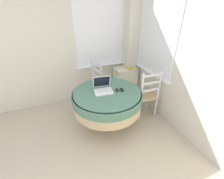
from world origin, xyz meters
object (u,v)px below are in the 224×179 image
(laptop, at_px, (103,88))
(round_dining_table, at_px, (107,99))
(book_on_cabinet, at_px, (129,68))
(dining_chair_near_back_window, at_px, (93,85))
(corner_cabinet, at_px, (125,81))
(dining_chair_near_right_window, at_px, (146,95))
(computer_mouse, at_px, (117,90))
(cell_phone, at_px, (122,90))

(laptop, bearing_deg, round_dining_table, -45.44)
(laptop, height_order, book_on_cabinet, laptop)
(dining_chair_near_back_window, bearing_deg, corner_cabinet, 8.98)
(dining_chair_near_right_window, relative_size, corner_cabinet, 1.44)
(computer_mouse, distance_m, dining_chair_near_right_window, 0.73)
(dining_chair_near_back_window, bearing_deg, cell_phone, -72.73)
(laptop, bearing_deg, dining_chair_near_right_window, -1.23)
(round_dining_table, distance_m, dining_chair_near_back_window, 0.85)
(dining_chair_near_back_window, xyz_separation_m, book_on_cabinet, (0.94, 0.10, 0.24))
(corner_cabinet, bearing_deg, round_dining_table, -130.91)
(dining_chair_near_back_window, height_order, book_on_cabinet, dining_chair_near_back_window)
(round_dining_table, height_order, laptop, laptop)
(dining_chair_near_back_window, height_order, corner_cabinet, dining_chair_near_back_window)
(round_dining_table, relative_size, corner_cabinet, 1.71)
(round_dining_table, distance_m, book_on_cabinet, 1.31)
(laptop, height_order, corner_cabinet, laptop)
(cell_phone, height_order, corner_cabinet, cell_phone)
(dining_chair_near_right_window, bearing_deg, computer_mouse, -172.97)
(book_on_cabinet, bearing_deg, corner_cabinet, 151.21)
(dining_chair_near_back_window, bearing_deg, laptop, -91.66)
(cell_phone, relative_size, dining_chair_near_back_window, 0.13)
(round_dining_table, distance_m, computer_mouse, 0.24)
(corner_cabinet, bearing_deg, book_on_cabinet, -28.79)
(round_dining_table, distance_m, dining_chair_near_right_window, 0.83)
(dining_chair_near_right_window, bearing_deg, dining_chair_near_back_window, 136.79)
(corner_cabinet, relative_size, book_on_cabinet, 2.71)
(laptop, xyz_separation_m, dining_chair_near_right_window, (0.87, -0.02, -0.34))
(dining_chair_near_back_window, relative_size, dining_chair_near_right_window, 1.00)
(corner_cabinet, bearing_deg, laptop, -134.27)
(computer_mouse, height_order, cell_phone, computer_mouse)
(computer_mouse, relative_size, dining_chair_near_right_window, 0.08)
(cell_phone, bearing_deg, dining_chair_near_right_window, 8.62)
(corner_cabinet, bearing_deg, dining_chair_near_back_window, -171.02)
(round_dining_table, height_order, book_on_cabinet, round_dining_table)
(computer_mouse, xyz_separation_m, book_on_cabinet, (0.75, 0.98, -0.06))
(corner_cabinet, height_order, book_on_cabinet, book_on_cabinet)
(laptop, distance_m, corner_cabinet, 1.36)
(laptop, xyz_separation_m, corner_cabinet, (0.90, 0.92, -0.45))
(computer_mouse, xyz_separation_m, dining_chair_near_right_window, (0.66, 0.08, -0.31))
(cell_phone, xyz_separation_m, dining_chair_near_back_window, (-0.28, 0.89, -0.29))
(book_on_cabinet, bearing_deg, cell_phone, -124.11)
(laptop, distance_m, computer_mouse, 0.24)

